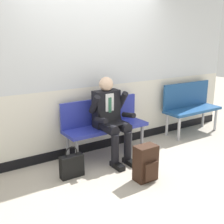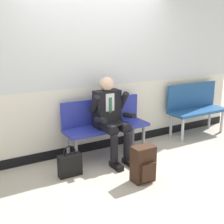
{
  "view_description": "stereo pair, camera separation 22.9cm",
  "coord_description": "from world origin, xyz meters",
  "px_view_note": "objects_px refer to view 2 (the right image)",
  "views": [
    {
      "loc": [
        -2.13,
        -3.27,
        1.81
      ],
      "look_at": [
        0.03,
        0.0,
        0.75
      ],
      "focal_mm": 45.53,
      "sensor_mm": 36.0,
      "label": 1
    },
    {
      "loc": [
        -1.94,
        -3.39,
        1.81
      ],
      "look_at": [
        0.03,
        0.0,
        0.75
      ],
      "focal_mm": 45.53,
      "sensor_mm": 36.0,
      "label": 2
    }
  ],
  "objects_px": {
    "bench_with_person": "(105,122)",
    "bench_empty": "(195,105)",
    "handbag": "(70,165)",
    "person_seated": "(111,117)",
    "backpack": "(143,164)"
  },
  "relations": [
    {
      "from": "bench_with_person",
      "to": "handbag",
      "type": "distance_m",
      "value": 0.93
    },
    {
      "from": "person_seated",
      "to": "backpack",
      "type": "relative_size",
      "value": 2.62
    },
    {
      "from": "bench_with_person",
      "to": "person_seated",
      "type": "distance_m",
      "value": 0.24
    },
    {
      "from": "bench_empty",
      "to": "backpack",
      "type": "height_order",
      "value": "bench_empty"
    },
    {
      "from": "handbag",
      "to": "bench_empty",
      "type": "bearing_deg",
      "value": 8.82
    },
    {
      "from": "backpack",
      "to": "handbag",
      "type": "distance_m",
      "value": 0.97
    },
    {
      "from": "person_seated",
      "to": "backpack",
      "type": "distance_m",
      "value": 0.92
    },
    {
      "from": "bench_with_person",
      "to": "person_seated",
      "type": "relative_size",
      "value": 1.08
    },
    {
      "from": "person_seated",
      "to": "handbag",
      "type": "xyz_separation_m",
      "value": [
        -0.75,
        -0.21,
        -0.5
      ]
    },
    {
      "from": "backpack",
      "to": "person_seated",
      "type": "bearing_deg",
      "value": 90.31
    },
    {
      "from": "bench_empty",
      "to": "backpack",
      "type": "relative_size",
      "value": 2.51
    },
    {
      "from": "bench_empty",
      "to": "person_seated",
      "type": "xyz_separation_m",
      "value": [
        -1.93,
        -0.2,
        0.11
      ]
    },
    {
      "from": "bench_with_person",
      "to": "bench_empty",
      "type": "height_order",
      "value": "bench_empty"
    },
    {
      "from": "backpack",
      "to": "handbag",
      "type": "xyz_separation_m",
      "value": [
        -0.76,
        0.6,
        -0.07
      ]
    },
    {
      "from": "bench_with_person",
      "to": "handbag",
      "type": "relative_size",
      "value": 3.1
    }
  ]
}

